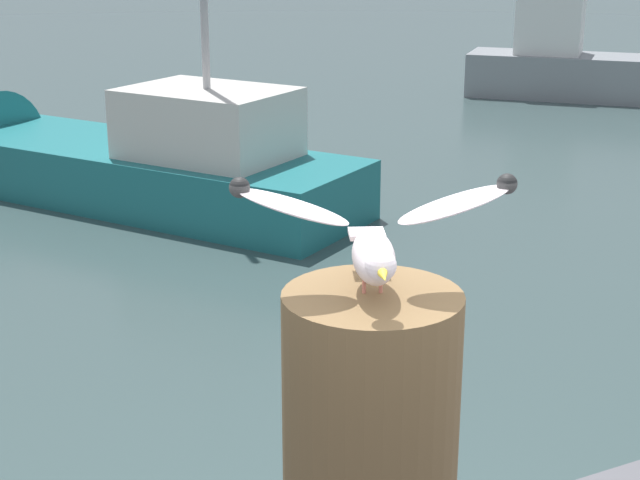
{
  "coord_description": "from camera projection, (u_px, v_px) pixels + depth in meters",
  "views": [
    {
      "loc": [
        -1.71,
        -2.27,
        3.01
      ],
      "look_at": [
        -0.73,
        -0.32,
        2.31
      ],
      "focal_mm": 55.41,
      "sensor_mm": 36.0,
      "label": 1
    }
  ],
  "objects": [
    {
      "name": "seagull",
      "position": [
        374.0,
        238.0,
        2.06
      ],
      "size": [
        0.57,
        0.38,
        0.26
      ],
      "color": "#C67060",
      "rests_on": "mooring_post"
    },
    {
      "name": "boat_grey",
      "position": [
        600.0,
        68.0,
        17.35
      ],
      "size": [
        4.06,
        4.13,
        1.95
      ],
      "color": "gray",
      "rests_on": "ground_plane"
    },
    {
      "name": "boat_teal",
      "position": [
        94.0,
        156.0,
        11.32
      ],
      "size": [
        4.6,
        6.06,
        5.11
      ],
      "color": "#1E7075",
      "rests_on": "ground_plane"
    }
  ]
}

